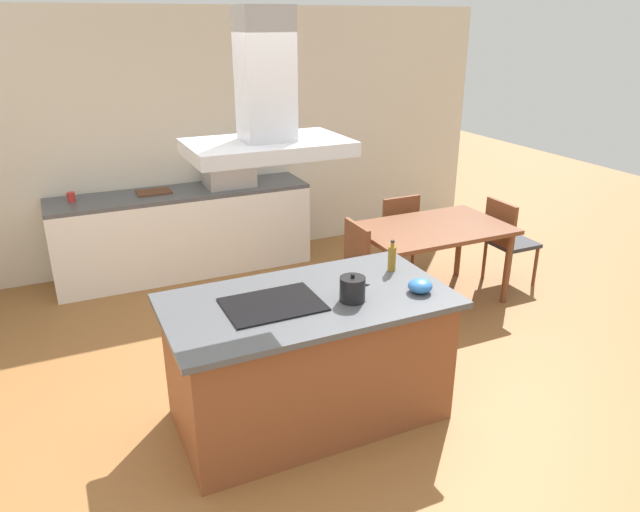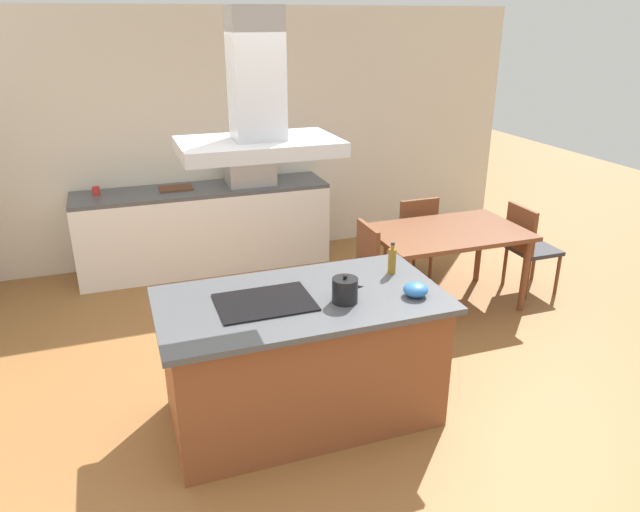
# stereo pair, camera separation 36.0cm
# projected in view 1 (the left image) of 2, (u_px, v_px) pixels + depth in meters

# --- Properties ---
(ground) EXTENTS (16.00, 16.00, 0.00)m
(ground) POSITION_uv_depth(u_px,v_px,m) (243.00, 322.00, 5.39)
(ground) COLOR #936033
(wall_back) EXTENTS (7.20, 0.10, 2.70)m
(wall_back) POSITION_uv_depth(u_px,v_px,m) (186.00, 140.00, 6.36)
(wall_back) COLOR beige
(wall_back) RESTS_ON ground
(kitchen_island) EXTENTS (1.85, 0.99, 0.90)m
(kitchen_island) POSITION_uv_depth(u_px,v_px,m) (309.00, 358.00, 3.96)
(kitchen_island) COLOR brown
(kitchen_island) RESTS_ON ground
(cooktop) EXTENTS (0.60, 0.44, 0.01)m
(cooktop) POSITION_uv_depth(u_px,v_px,m) (273.00, 304.00, 3.69)
(cooktop) COLOR black
(cooktop) RESTS_ON kitchen_island
(tea_kettle) EXTENTS (0.22, 0.16, 0.19)m
(tea_kettle) POSITION_uv_depth(u_px,v_px,m) (353.00, 289.00, 3.73)
(tea_kettle) COLOR black
(tea_kettle) RESTS_ON kitchen_island
(olive_oil_bottle) EXTENTS (0.06, 0.06, 0.23)m
(olive_oil_bottle) POSITION_uv_depth(u_px,v_px,m) (392.00, 258.00, 4.17)
(olive_oil_bottle) COLOR olive
(olive_oil_bottle) RESTS_ON kitchen_island
(mixing_bowl) EXTENTS (0.16, 0.16, 0.09)m
(mixing_bowl) POSITION_uv_depth(u_px,v_px,m) (420.00, 286.00, 3.86)
(mixing_bowl) COLOR #2D6BB7
(mixing_bowl) RESTS_ON kitchen_island
(back_counter) EXTENTS (2.66, 0.62, 0.90)m
(back_counter) POSITION_uv_depth(u_px,v_px,m) (185.00, 232.00, 6.31)
(back_counter) COLOR white
(back_counter) RESTS_ON ground
(countertop_microwave) EXTENTS (0.50, 0.38, 0.28)m
(countertop_microwave) POSITION_uv_depth(u_px,v_px,m) (229.00, 173.00, 6.30)
(countertop_microwave) COLOR #9E9993
(countertop_microwave) RESTS_ON back_counter
(coffee_mug_red) EXTENTS (0.08, 0.08, 0.09)m
(coffee_mug_red) POSITION_uv_depth(u_px,v_px,m) (71.00, 197.00, 5.78)
(coffee_mug_red) COLOR red
(coffee_mug_red) RESTS_ON back_counter
(cutting_board) EXTENTS (0.34, 0.24, 0.02)m
(cutting_board) POSITION_uv_depth(u_px,v_px,m) (154.00, 192.00, 6.08)
(cutting_board) COLOR #59331E
(cutting_board) RESTS_ON back_counter
(dining_table) EXTENTS (1.40, 0.90, 0.75)m
(dining_table) POSITION_uv_depth(u_px,v_px,m) (433.00, 235.00, 5.59)
(dining_table) COLOR brown
(dining_table) RESTS_ON ground
(chair_at_right_end) EXTENTS (0.42, 0.42, 0.89)m
(chair_at_right_end) POSITION_uv_depth(u_px,v_px,m) (507.00, 237.00, 6.00)
(chair_at_right_end) COLOR #333338
(chair_at_right_end) RESTS_ON ground
(chair_facing_back_wall) EXTENTS (0.42, 0.42, 0.89)m
(chair_facing_back_wall) POSITION_uv_depth(u_px,v_px,m) (395.00, 230.00, 6.21)
(chair_facing_back_wall) COLOR #333338
(chair_facing_back_wall) RESTS_ON ground
(chair_at_left_end) EXTENTS (0.42, 0.42, 0.89)m
(chair_at_left_end) POSITION_uv_depth(u_px,v_px,m) (346.00, 266.00, 5.29)
(chair_at_left_end) COLOR #333338
(chair_at_left_end) RESTS_ON ground
(range_hood) EXTENTS (0.90, 0.55, 0.78)m
(range_hood) POSITION_uv_depth(u_px,v_px,m) (266.00, 109.00, 3.25)
(range_hood) COLOR #ADADB2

